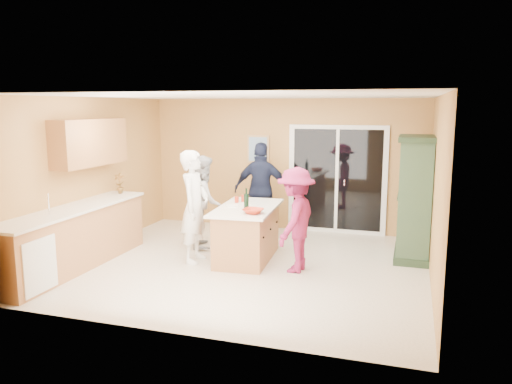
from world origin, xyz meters
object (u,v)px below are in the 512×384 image
(green_hutch, at_px, (415,200))
(woman_navy, at_px, (262,190))
(woman_grey, at_px, (204,201))
(woman_magenta, at_px, (296,220))
(woman_white, at_px, (195,207))
(kitchen_island, at_px, (247,235))

(green_hutch, relative_size, woman_navy, 1.11)
(woman_grey, height_order, woman_magenta, woman_grey)
(woman_grey, bearing_deg, woman_navy, -62.93)
(green_hutch, bearing_deg, woman_navy, 167.91)
(green_hutch, relative_size, woman_white, 1.12)
(woman_grey, bearing_deg, green_hutch, -107.70)
(woman_navy, xyz_separation_m, woman_magenta, (1.06, -1.78, -0.11))
(woman_white, height_order, woman_navy, woman_navy)
(woman_white, distance_m, woman_navy, 1.88)
(green_hutch, height_order, woman_magenta, green_hutch)
(kitchen_island, distance_m, woman_magenta, 1.01)
(kitchen_island, bearing_deg, green_hutch, 14.58)
(green_hutch, distance_m, woman_navy, 2.81)
(green_hutch, xyz_separation_m, woman_magenta, (-1.68, -1.19, -0.19))
(kitchen_island, bearing_deg, woman_navy, 93.50)
(woman_grey, height_order, woman_navy, woman_navy)
(green_hutch, distance_m, woman_grey, 3.54)
(kitchen_island, height_order, woman_navy, woman_navy)
(kitchen_island, xyz_separation_m, woman_magenta, (0.87, -0.34, 0.38))
(woman_grey, distance_m, woman_magenta, 2.02)
(woman_grey, xyz_separation_m, woman_magenta, (1.84, -0.84, -0.02))
(kitchen_island, xyz_separation_m, woman_white, (-0.76, -0.35, 0.48))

